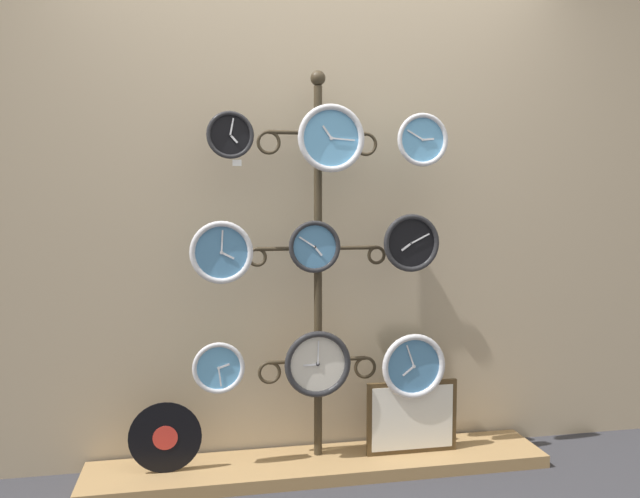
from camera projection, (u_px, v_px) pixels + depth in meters
shop_wall at (312, 179)px, 3.09m from camera, size 4.40×0.04×2.80m
low_shelf at (320, 465)px, 2.99m from camera, size 2.20×0.36×0.06m
display_stand at (318, 343)px, 3.00m from camera, size 0.67×0.41×1.90m
clock_top_left at (230, 135)px, 2.77m from camera, size 0.21×0.04×0.21m
clock_top_center at (331, 138)px, 2.83m from camera, size 0.31×0.04×0.31m
clock_top_right at (422, 140)px, 2.91m from camera, size 0.25×0.04×0.25m
clock_middle_left at (221, 252)px, 2.76m from camera, size 0.28×0.04×0.28m
clock_middle_center at (314, 247)px, 2.87m from camera, size 0.24×0.04×0.24m
clock_middle_right at (411, 243)px, 2.94m from camera, size 0.27×0.04×0.27m
clock_bottom_left at (219, 368)px, 2.83m from camera, size 0.24×0.04×0.24m
clock_bottom_center at (318, 364)px, 2.90m from camera, size 0.31×0.04×0.31m
clock_bottom_right at (413, 366)px, 3.01m from camera, size 0.32×0.04×0.32m
vinyl_record at (165, 438)px, 2.82m from camera, size 0.33×0.01×0.33m
picture_frame at (412, 417)px, 3.04m from camera, size 0.46×0.02×0.36m
price_tag_upper at (237, 163)px, 2.78m from camera, size 0.04×0.00×0.03m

